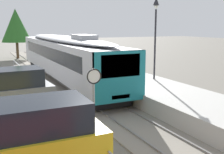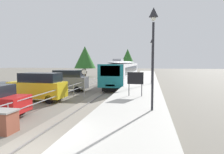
# 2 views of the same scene
# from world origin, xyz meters

# --- Properties ---
(ground_plane) EXTENTS (160.00, 160.00, 0.00)m
(ground_plane) POSITION_xyz_m (-3.00, 22.00, 0.00)
(ground_plane) COLOR #6B665B
(track_rails) EXTENTS (3.20, 60.00, 0.14)m
(track_rails) POSITION_xyz_m (0.00, 22.00, 0.03)
(track_rails) COLOR gray
(track_rails) RESTS_ON ground
(commuter_train) EXTENTS (2.82, 20.74, 3.74)m
(commuter_train) POSITION_xyz_m (0.00, 24.29, 2.15)
(commuter_train) COLOR silver
(commuter_train) RESTS_ON track_rails
(station_platform) EXTENTS (3.90, 60.00, 0.90)m
(station_platform) POSITION_xyz_m (3.25, 22.00, 0.45)
(station_platform) COLOR #B7B5AD
(station_platform) RESTS_ON ground
(platform_lamp_near_end) EXTENTS (0.34, 0.34, 5.35)m
(platform_lamp_near_end) POSITION_xyz_m (4.35, 4.38, 4.62)
(platform_lamp_near_end) COLOR #232328
(platform_lamp_near_end) RESTS_ON station_platform
(platform_lamp_mid_platform) EXTENTS (0.34, 0.34, 5.35)m
(platform_lamp_mid_platform) POSITION_xyz_m (4.35, 17.51, 4.62)
(platform_lamp_mid_platform) COLOR #232328
(platform_lamp_mid_platform) RESTS_ON station_platform
(platform_notice_board) EXTENTS (1.20, 0.08, 1.80)m
(platform_notice_board) POSITION_xyz_m (3.12, 8.51, 2.19)
(platform_notice_board) COLOR #232328
(platform_notice_board) RESTS_ON station_platform
(speed_limit_sign) EXTENTS (0.61, 0.10, 2.81)m
(speed_limit_sign) POSITION_xyz_m (-2.20, 12.07, 2.12)
(speed_limit_sign) COLOR #9EA0A5
(speed_limit_sign) RESTS_ON ground
(brick_utility_cabinet) EXTENTS (1.21, 0.99, 1.13)m
(brick_utility_cabinet) POSITION_xyz_m (-2.75, 2.01, 0.57)
(brick_utility_cabinet) COLOR brown
(brick_utility_cabinet) RESTS_ON ground
(carpark_fence) EXTENTS (0.06, 36.06, 1.25)m
(carpark_fence) POSITION_xyz_m (-3.30, 12.00, 0.91)
(carpark_fence) COLOR #9EA0A5
(carpark_fence) RESTS_ON ground
(parked_van_yellow) EXTENTS (4.94, 2.05, 2.51)m
(parked_van_yellow) POSITION_xyz_m (-5.52, 9.39, 1.29)
(parked_van_yellow) COLOR gold
(parked_van_yellow) RESTS_ON ground
(parked_hatchback_black) EXTENTS (4.00, 1.77, 1.53)m
(parked_hatchback_black) POSITION_xyz_m (-9.54, 9.94, 0.79)
(parked_hatchback_black) COLOR black
(parked_hatchback_black) RESTS_ON ground
(parked_van_grey) EXTENTS (4.99, 2.18, 2.51)m
(parked_van_grey) POSITION_xyz_m (-5.52, 15.39, 1.29)
(parked_van_grey) COLOR slate
(parked_van_grey) RESTS_ON ground
(tree_behind_carpark) EXTENTS (5.07, 5.07, 7.17)m
(tree_behind_carpark) POSITION_xyz_m (-10.98, 37.18, 4.60)
(tree_behind_carpark) COLOR brown
(tree_behind_carpark) RESTS_ON ground
(tree_behind_station_far) EXTENTS (3.96, 3.96, 6.75)m
(tree_behind_station_far) POSITION_xyz_m (-1.50, 41.95, 4.51)
(tree_behind_station_far) COLOR brown
(tree_behind_station_far) RESTS_ON ground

